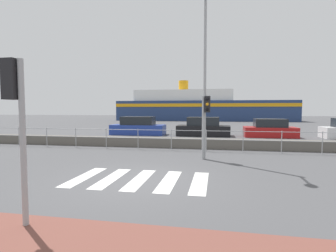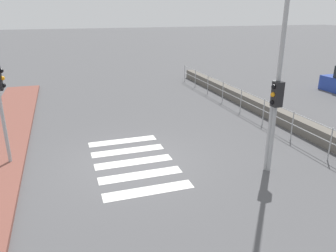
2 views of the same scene
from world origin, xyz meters
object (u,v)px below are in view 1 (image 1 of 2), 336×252
at_px(parked_car_blue, 138,127).
at_px(traffic_light_near, 17,106).
at_px(parked_car_black, 203,128).
at_px(ferry_boat, 200,108).
at_px(traffic_light_far, 206,113).
at_px(streetlamp, 205,60).
at_px(parked_car_red, 270,129).

bearing_deg(parked_car_blue, traffic_light_near, -79.74).
relative_size(traffic_light_near, parked_car_black, 0.71).
bearing_deg(parked_car_black, parked_car_blue, 180.00).
xyz_separation_m(ferry_boat, parked_car_black, (2.05, -28.40, -1.78)).
height_order(traffic_light_far, ferry_boat, ferry_boat).
bearing_deg(traffic_light_far, ferry_boat, 93.92).
height_order(streetlamp, ferry_boat, ferry_boat).
height_order(traffic_light_near, traffic_light_far, traffic_light_near).
height_order(streetlamp, parked_car_blue, streetlamp).
distance_m(traffic_light_near, parked_car_blue, 17.45).
bearing_deg(traffic_light_near, parked_car_red, 66.71).
bearing_deg(parked_car_red, traffic_light_near, -113.29).
height_order(traffic_light_near, ferry_boat, ferry_boat).
relative_size(traffic_light_near, streetlamp, 0.44).
bearing_deg(parked_car_blue, parked_car_red, -0.00).
bearing_deg(ferry_boat, streetlamp, -86.18).
xyz_separation_m(parked_car_blue, parked_car_red, (10.45, -0.00, -0.05)).
bearing_deg(ferry_boat, traffic_light_near, -90.33).
distance_m(traffic_light_far, ferry_boat, 38.45).
height_order(traffic_light_far, streetlamp, streetlamp).
relative_size(traffic_light_near, parked_car_red, 0.78).
distance_m(traffic_light_far, streetlamp, 2.17).
height_order(parked_car_blue, parked_car_black, parked_car_blue).
relative_size(streetlamp, ferry_boat, 0.21).
xyz_separation_m(ferry_boat, parked_car_red, (7.10, -28.40, -1.83)).
xyz_separation_m(traffic_light_far, parked_car_black, (-0.58, 9.96, -1.33)).
distance_m(streetlamp, parked_car_red, 11.62).
relative_size(traffic_light_far, ferry_boat, 0.08).
height_order(ferry_boat, parked_car_red, ferry_boat).
height_order(parked_car_black, parked_car_red, parked_car_black).
bearing_deg(parked_car_red, parked_car_blue, 180.00).
distance_m(traffic_light_far, parked_car_blue, 11.69).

